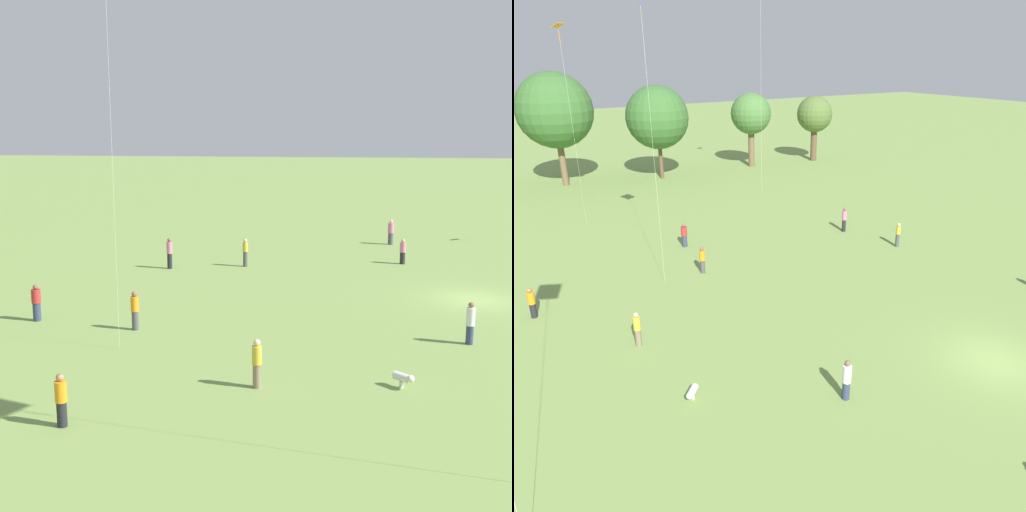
# 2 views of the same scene
# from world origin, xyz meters

# --- Properties ---
(ground_plane) EXTENTS (240.00, 240.00, 0.00)m
(ground_plane) POSITION_xyz_m (0.00, 0.00, 0.00)
(ground_plane) COLOR #7A994C
(tree_1) EXTENTS (7.33, 7.33, 11.16)m
(tree_1) POSITION_xyz_m (-9.23, 43.63, 7.47)
(tree_1) COLOR brown
(tree_1) RESTS_ON ground_plane
(tree_2) EXTENTS (6.53, 6.53, 9.74)m
(tree_2) POSITION_xyz_m (0.33, 41.23, 6.46)
(tree_2) COLOR brown
(tree_2) RESTS_ON ground_plane
(tree_3) EXTENTS (4.71, 4.71, 8.53)m
(tree_3) POSITION_xyz_m (11.76, 41.38, 6.09)
(tree_3) COLOR brown
(tree_3) RESTS_ON ground_plane
(tree_4) EXTENTS (4.39, 4.39, 7.92)m
(tree_4) POSITION_xyz_m (20.22, 40.27, 5.62)
(tree_4) COLOR brown
(tree_4) RESTS_ON ground_plane
(person_0) EXTENTS (0.38, 0.38, 1.78)m
(person_0) POSITION_xyz_m (-7.28, 1.58, 0.90)
(person_0) COLOR #333D5B
(person_0) RESTS_ON ground_plane
(person_2) EXTENTS (0.44, 0.44, 1.74)m
(person_2) POSITION_xyz_m (-12.92, 9.75, 0.88)
(person_2) COLOR #847056
(person_2) RESTS_ON ground_plane
(person_3) EXTENTS (0.39, 0.39, 1.73)m
(person_3) POSITION_xyz_m (-6.81, 15.75, 0.87)
(person_3) COLOR #4C4C51
(person_3) RESTS_ON ground_plane
(person_4) EXTENTS (0.39, 0.39, 1.68)m
(person_4) POSITION_xyz_m (-16.63, 15.28, 0.84)
(person_4) COLOR #232328
(person_4) RESTS_ON ground_plane
(person_5) EXTENTS (0.44, 0.44, 1.89)m
(person_5) POSITION_xyz_m (5.69, 17.07, 0.96)
(person_5) COLOR #232328
(person_5) RESTS_ON ground_plane
(person_7) EXTENTS (0.59, 0.59, 1.71)m
(person_7) POSITION_xyz_m (-5.92, 20.59, 0.84)
(person_7) COLOR #333D5B
(person_7) RESTS_ON ground_plane
(person_9) EXTENTS (0.45, 0.45, 1.74)m
(person_9) POSITION_xyz_m (6.77, 12.55, 0.89)
(person_9) COLOR #4C4C51
(person_9) RESTS_ON ground_plane
(kite_2) EXTENTS (0.96, 0.95, 14.64)m
(kite_2) POSITION_xyz_m (-10.58, 29.46, 13.45)
(kite_2) COLOR orange
(kite_2) RESTS_ON ground_plane
(dog_1) EXTENTS (0.70, 0.72, 0.56)m
(dog_1) POSITION_xyz_m (-12.47, 4.72, 0.38)
(dog_1) COLOR silver
(dog_1) RESTS_ON ground_plane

